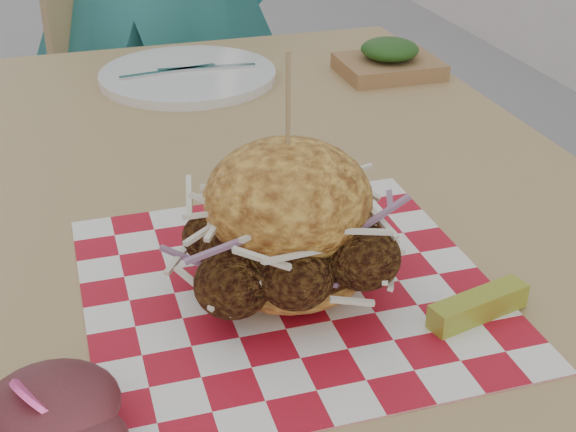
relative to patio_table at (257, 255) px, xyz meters
The scene contains 7 objects.
patio_table is the anchor object (origin of this frame).
patio_chair 0.99m from the patio_table, 91.95° to the left, with size 0.54×0.55×0.95m.
paper_liner 0.21m from the patio_table, 96.02° to the right, with size 0.36×0.36×0.00m, color #B61225.
sandwich 0.24m from the patio_table, 96.02° to the right, with size 0.19×0.19×0.22m.
pickle_spear 0.32m from the patio_table, 66.60° to the right, with size 0.10×0.02×0.02m, color #A0AE32.
place_setting 0.41m from the patio_table, 90.00° to the left, with size 0.27×0.27×0.02m.
kraft_tray 0.47m from the patio_table, 48.13° to the left, with size 0.15×0.12×0.06m.
Camera 1 is at (-0.09, -1.02, 1.16)m, focal length 50.00 mm.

